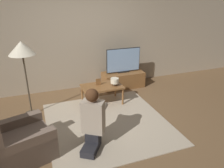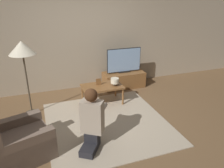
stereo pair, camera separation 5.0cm
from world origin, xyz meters
name	(u,v)px [view 1 (the left image)]	position (x,y,z in m)	size (l,w,h in m)	color
ground_plane	(107,123)	(0.00, 0.00, 0.00)	(10.00, 10.00, 0.00)	brown
wall_back	(81,37)	(0.00, 1.93, 1.30)	(10.00, 0.06, 2.60)	tan
rug	(107,123)	(0.00, 0.00, 0.01)	(2.22, 2.30, 0.02)	#BCAD93
tv_stand	(123,80)	(0.97, 1.54, 0.20)	(1.06, 0.48, 0.40)	brown
tv	(123,60)	(0.97, 1.54, 0.73)	(0.90, 0.08, 0.63)	black
coffee_table	(102,88)	(0.16, 0.81, 0.38)	(0.88, 0.54, 0.43)	brown
floor_lamp	(22,51)	(-1.35, 0.84, 1.32)	(0.49, 0.49, 1.51)	#4C4233
armchair	(18,143)	(-1.54, -0.47, 0.28)	(1.02, 0.94, 0.91)	#7A6656
person_kneeling	(93,118)	(-0.42, -0.56, 0.51)	(0.63, 0.77, 0.99)	#232328
picture_frame	(98,82)	(0.10, 0.88, 0.50)	(0.11, 0.01, 0.15)	brown
table_lamp	(115,81)	(0.43, 0.73, 0.53)	(0.18, 0.18, 0.17)	#4C3823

